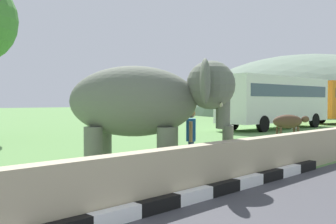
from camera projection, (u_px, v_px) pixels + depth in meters
name	position (u px, v px, depth m)	size (l,w,h in m)	color
barrier_parapet	(150.00, 179.00, 6.78)	(28.00, 0.36, 1.00)	tan
elephant	(148.00, 103.00, 9.36)	(3.74, 3.90, 2.82)	#616758
person_handler	(191.00, 137.00, 10.25)	(0.55, 0.48, 1.66)	navy
bus_white	(276.00, 98.00, 26.51)	(10.04, 3.04, 3.50)	silver
cow_near	(288.00, 122.00, 18.65)	(1.81, 1.39, 1.23)	#473323
cow_mid	(289.00, 116.00, 26.70)	(1.05, 1.92, 1.23)	beige
hill_east	(311.00, 114.00, 59.52)	(41.83, 33.47, 17.64)	slate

